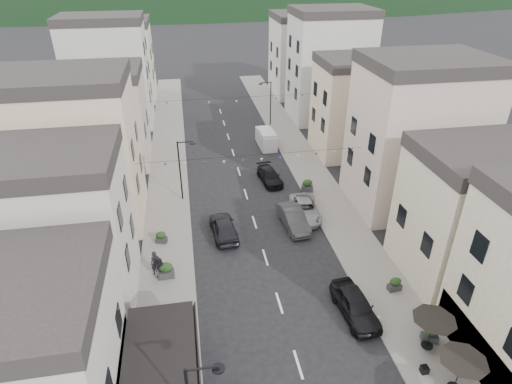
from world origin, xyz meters
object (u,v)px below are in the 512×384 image
parked_car_c (305,209)px  pedestrian_a (156,263)px  parked_car_b (293,218)px  parked_car_e (224,227)px  delivery_van (266,138)px  pedestrian_b (161,269)px  parked_car_a (355,305)px  parked_car_d (270,176)px

parked_car_c → pedestrian_a: pedestrian_a is taller
parked_car_b → parked_car_c: 1.99m
parked_car_b → parked_car_c: bearing=40.4°
parked_car_e → delivery_van: size_ratio=1.07×
parked_car_e → pedestrian_b: size_ratio=2.66×
pedestrian_b → parked_car_e: bearing=81.3°
parked_car_a → pedestrian_a: bearing=149.5°
parked_car_c → parked_car_d: (-1.77, 6.93, -0.06)m
delivery_van → pedestrian_b: delivery_van is taller
parked_car_c → delivery_van: 15.93m
parked_car_a → parked_car_e: parked_car_a is taller
parked_car_c → delivery_van: (-0.38, 15.93, 0.32)m
pedestrian_a → pedestrian_b: (0.35, -0.61, -0.09)m
parked_car_b → pedestrian_a: size_ratio=2.45×
parked_car_b → parked_car_d: bearing=87.8°
pedestrian_a → pedestrian_b: pedestrian_a is taller
parked_car_c → parked_car_d: 7.15m
parked_car_b → parked_car_c: size_ratio=0.94×
delivery_van → parked_car_d: bearing=-101.4°
delivery_van → pedestrian_b: (-12.07, -22.44, -0.01)m
parked_car_d → delivery_van: delivery_van is taller
delivery_van → pedestrian_a: delivery_van is taller
parked_car_e → pedestrian_b: 6.94m
parked_car_e → delivery_van: bearing=-116.5°
parked_car_a → parked_car_b: (-1.41, 10.67, -0.02)m
delivery_van → pedestrian_a: bearing=-122.2°
pedestrian_a → parked_car_c: bearing=8.2°
parked_car_c → parked_car_e: (-7.41, -1.75, 0.10)m
parked_car_b → pedestrian_a: 12.26m
parked_car_a → parked_car_e: 12.72m
parked_car_d → pedestrian_b: pedestrian_b is taller
parked_car_b → parked_car_e: parked_car_e is taller
parked_car_c → pedestrian_a: 14.10m
parked_car_d → delivery_van: bearing=74.3°
parked_car_a → pedestrian_b: pedestrian_b is taller
parked_car_a → pedestrian_a: size_ratio=2.44×
parked_car_b → delivery_van: bearing=81.9°
parked_car_c → pedestrian_b: pedestrian_b is taller
parked_car_b → parked_car_d: 8.34m
delivery_van → parked_car_a: bearing=-91.8°
parked_car_b → delivery_van: delivery_van is taller
pedestrian_a → parked_car_d: bearing=32.8°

